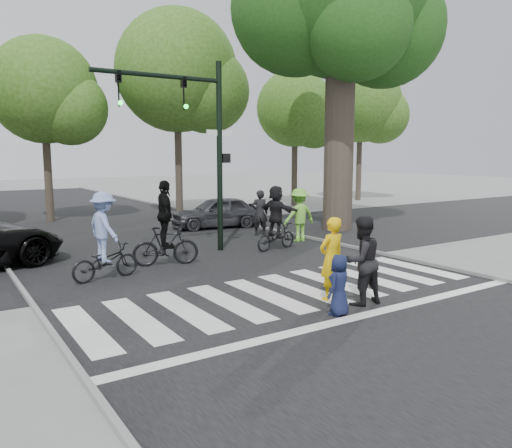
{
  "coord_description": "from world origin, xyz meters",
  "views": [
    {
      "loc": [
        -6.63,
        -7.9,
        3.13
      ],
      "look_at": [
        0.5,
        3.0,
        1.3
      ],
      "focal_mm": 35.0,
      "sensor_mm": 36.0,
      "label": 1
    }
  ],
  "objects_px": {
    "eucalyptus": "(340,3)",
    "car_grey": "(217,212)",
    "pedestrian_adult": "(362,261)",
    "traffic_signal": "(195,129)",
    "cyclist_mid": "(165,231)",
    "pedestrian_child": "(339,285)",
    "cyclist_right": "(276,221)",
    "pedestrian_woman": "(332,259)",
    "cyclist_left": "(105,242)"
  },
  "relations": [
    {
      "from": "traffic_signal",
      "to": "cyclist_left",
      "type": "height_order",
      "value": "traffic_signal"
    },
    {
      "from": "pedestrian_woman",
      "to": "pedestrian_child",
      "type": "distance_m",
      "value": 1.09
    },
    {
      "from": "eucalyptus",
      "to": "car_grey",
      "type": "xyz_separation_m",
      "value": [
        -3.96,
        3.06,
        -8.41
      ]
    },
    {
      "from": "pedestrian_adult",
      "to": "cyclist_left",
      "type": "height_order",
      "value": "cyclist_left"
    },
    {
      "from": "traffic_signal",
      "to": "cyclist_left",
      "type": "relative_size",
      "value": 2.7
    },
    {
      "from": "car_grey",
      "to": "pedestrian_child",
      "type": "bearing_deg",
      "value": -8.39
    },
    {
      "from": "cyclist_right",
      "to": "pedestrian_child",
      "type": "bearing_deg",
      "value": -115.06
    },
    {
      "from": "pedestrian_adult",
      "to": "cyclist_left",
      "type": "distance_m",
      "value": 6.31
    },
    {
      "from": "traffic_signal",
      "to": "car_grey",
      "type": "distance_m",
      "value": 6.43
    },
    {
      "from": "cyclist_left",
      "to": "car_grey",
      "type": "bearing_deg",
      "value": 43.57
    },
    {
      "from": "eucalyptus",
      "to": "traffic_signal",
      "type": "bearing_deg",
      "value": -168.44
    },
    {
      "from": "pedestrian_woman",
      "to": "cyclist_left",
      "type": "distance_m",
      "value": 5.66
    },
    {
      "from": "pedestrian_adult",
      "to": "cyclist_mid",
      "type": "relative_size",
      "value": 0.77
    },
    {
      "from": "traffic_signal",
      "to": "cyclist_right",
      "type": "xyz_separation_m",
      "value": [
        2.41,
        -0.93,
        -2.95
      ]
    },
    {
      "from": "car_grey",
      "to": "cyclist_right",
      "type": "bearing_deg",
      "value": 0.83
    },
    {
      "from": "pedestrian_woman",
      "to": "pedestrian_adult",
      "type": "bearing_deg",
      "value": 113.18
    },
    {
      "from": "eucalyptus",
      "to": "pedestrian_adult",
      "type": "distance_m",
      "value": 13.45
    },
    {
      "from": "cyclist_left",
      "to": "eucalyptus",
      "type": "bearing_deg",
      "value": 17.16
    },
    {
      "from": "cyclist_left",
      "to": "cyclist_mid",
      "type": "height_order",
      "value": "cyclist_mid"
    },
    {
      "from": "traffic_signal",
      "to": "cyclist_right",
      "type": "height_order",
      "value": "traffic_signal"
    },
    {
      "from": "pedestrian_adult",
      "to": "cyclist_mid",
      "type": "bearing_deg",
      "value": -67.36
    },
    {
      "from": "pedestrian_child",
      "to": "pedestrian_adult",
      "type": "xyz_separation_m",
      "value": [
        0.87,
        0.28,
        0.33
      ]
    },
    {
      "from": "cyclist_left",
      "to": "car_grey",
      "type": "distance_m",
      "value": 9.21
    },
    {
      "from": "pedestrian_woman",
      "to": "pedestrian_child",
      "type": "bearing_deg",
      "value": 53.03
    },
    {
      "from": "pedestrian_child",
      "to": "pedestrian_adult",
      "type": "bearing_deg",
      "value": 179.4
    },
    {
      "from": "eucalyptus",
      "to": "pedestrian_child",
      "type": "xyz_separation_m",
      "value": [
        -7.65,
        -8.56,
        -8.48
      ]
    },
    {
      "from": "pedestrian_adult",
      "to": "cyclist_right",
      "type": "distance_m",
      "value": 6.21
    },
    {
      "from": "cyclist_right",
      "to": "car_grey",
      "type": "distance_m",
      "value": 5.53
    },
    {
      "from": "traffic_signal",
      "to": "eucalyptus",
      "type": "relative_size",
      "value": 0.46
    },
    {
      "from": "traffic_signal",
      "to": "pedestrian_woman",
      "type": "distance_m",
      "value": 6.9
    },
    {
      "from": "cyclist_right",
      "to": "cyclist_left",
      "type": "bearing_deg",
      "value": -171.43
    },
    {
      "from": "pedestrian_child",
      "to": "car_grey",
      "type": "height_order",
      "value": "car_grey"
    },
    {
      "from": "pedestrian_child",
      "to": "cyclist_mid",
      "type": "relative_size",
      "value": 0.5
    },
    {
      "from": "pedestrian_woman",
      "to": "car_grey",
      "type": "bearing_deg",
      "value": -109.77
    },
    {
      "from": "cyclist_left",
      "to": "car_grey",
      "type": "xyz_separation_m",
      "value": [
        6.67,
        6.35,
        -0.29
      ]
    },
    {
      "from": "cyclist_mid",
      "to": "car_grey",
      "type": "bearing_deg",
      "value": 49.89
    },
    {
      "from": "pedestrian_adult",
      "to": "pedestrian_woman",
      "type": "bearing_deg",
      "value": -59.4
    },
    {
      "from": "traffic_signal",
      "to": "cyclist_mid",
      "type": "height_order",
      "value": "traffic_signal"
    },
    {
      "from": "traffic_signal",
      "to": "cyclist_left",
      "type": "distance_m",
      "value": 4.89
    },
    {
      "from": "eucalyptus",
      "to": "pedestrian_adult",
      "type": "height_order",
      "value": "eucalyptus"
    },
    {
      "from": "pedestrian_child",
      "to": "cyclist_right",
      "type": "xyz_separation_m",
      "value": [
        2.88,
        6.16,
        0.34
      ]
    },
    {
      "from": "pedestrian_adult",
      "to": "cyclist_mid",
      "type": "xyz_separation_m",
      "value": [
        -1.94,
        5.7,
        0.06
      ]
    },
    {
      "from": "traffic_signal",
      "to": "pedestrian_child",
      "type": "distance_m",
      "value": 7.84
    },
    {
      "from": "pedestrian_woman",
      "to": "pedestrian_child",
      "type": "xyz_separation_m",
      "value": [
        -0.58,
        -0.87,
        -0.3
      ]
    },
    {
      "from": "eucalyptus",
      "to": "pedestrian_adult",
      "type": "bearing_deg",
      "value": -129.3
    },
    {
      "from": "pedestrian_child",
      "to": "cyclist_mid",
      "type": "xyz_separation_m",
      "value": [
        -1.07,
        5.98,
        0.39
      ]
    },
    {
      "from": "pedestrian_woman",
      "to": "pedestrian_adult",
      "type": "xyz_separation_m",
      "value": [
        0.3,
        -0.59,
        0.03
      ]
    },
    {
      "from": "eucalyptus",
      "to": "cyclist_mid",
      "type": "relative_size",
      "value": 5.39
    },
    {
      "from": "traffic_signal",
      "to": "cyclist_mid",
      "type": "relative_size",
      "value": 2.49
    },
    {
      "from": "traffic_signal",
      "to": "cyclist_right",
      "type": "bearing_deg",
      "value": -21.1
    }
  ]
}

